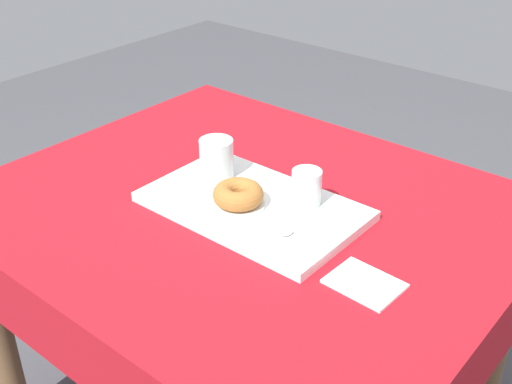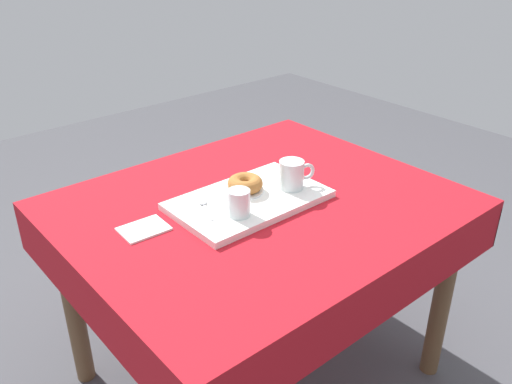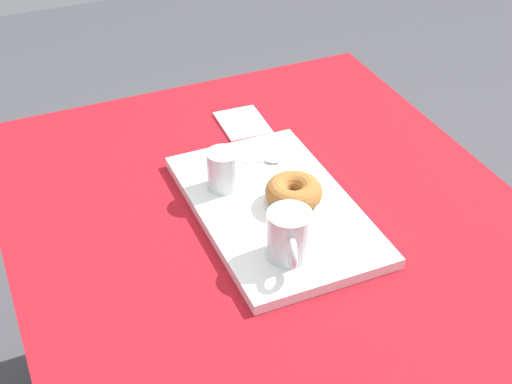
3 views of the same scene
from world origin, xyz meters
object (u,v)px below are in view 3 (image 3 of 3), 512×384
(donut_plate_left, at_px, (293,202))
(paper_napkin, at_px, (243,123))
(dining_table, at_px, (274,265))
(water_glass_near, at_px, (223,172))
(teaspoon_near, at_px, (266,160))
(sugar_donut_left, at_px, (294,192))
(serving_tray, at_px, (274,209))
(tea_mug_left, at_px, (289,236))

(donut_plate_left, bearing_deg, paper_napkin, -6.07)
(dining_table, bearing_deg, water_glass_near, 23.90)
(water_glass_near, bearing_deg, dining_table, -156.10)
(donut_plate_left, bearing_deg, dining_table, 110.55)
(water_glass_near, height_order, teaspoon_near, water_glass_near)
(donut_plate_left, height_order, teaspoon_near, teaspoon_near)
(donut_plate_left, height_order, sugar_donut_left, sugar_donut_left)
(dining_table, bearing_deg, teaspoon_near, -18.57)
(water_glass_near, bearing_deg, teaspoon_near, -68.13)
(serving_tray, bearing_deg, teaspoon_near, -17.46)
(serving_tray, xyz_separation_m, sugar_donut_left, (-0.01, -0.03, 0.04))
(serving_tray, distance_m, paper_napkin, 0.34)
(serving_tray, bearing_deg, dining_table, 156.66)
(dining_table, xyz_separation_m, tea_mug_left, (-0.11, 0.03, 0.17))
(donut_plate_left, bearing_deg, tea_mug_left, 150.95)
(sugar_donut_left, bearing_deg, dining_table, 110.55)
(donut_plate_left, distance_m, teaspoon_near, 0.15)
(serving_tray, height_order, tea_mug_left, tea_mug_left)
(teaspoon_near, bearing_deg, donut_plate_left, -73.15)
(tea_mug_left, bearing_deg, sugar_donut_left, -29.05)
(paper_napkin, bearing_deg, sugar_donut_left, 173.93)
(dining_table, height_order, paper_napkin, paper_napkin)
(tea_mug_left, bearing_deg, serving_tray, -15.11)
(dining_table, distance_m, sugar_donut_left, 0.16)
(teaspoon_near, bearing_deg, serving_tray, -86.99)
(water_glass_near, distance_m, sugar_donut_left, 0.15)
(dining_table, relative_size, paper_napkin, 8.96)
(water_glass_near, relative_size, donut_plate_left, 0.69)
(dining_table, xyz_separation_m, paper_napkin, (0.36, -0.08, 0.11))
(paper_napkin, bearing_deg, water_glass_near, 149.58)
(dining_table, distance_m, tea_mug_left, 0.21)
(donut_plate_left, distance_m, paper_napkin, 0.34)
(teaspoon_near, bearing_deg, tea_mug_left, -85.79)
(donut_plate_left, relative_size, sugar_donut_left, 1.05)
(water_glass_near, height_order, paper_napkin, water_glass_near)
(dining_table, distance_m, teaspoon_near, 0.22)
(tea_mug_left, distance_m, paper_napkin, 0.49)
(water_glass_near, relative_size, sugar_donut_left, 0.72)
(sugar_donut_left, relative_size, paper_napkin, 0.84)
(tea_mug_left, height_order, sugar_donut_left, tea_mug_left)
(tea_mug_left, bearing_deg, dining_table, -12.75)
(serving_tray, relative_size, paper_napkin, 3.59)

